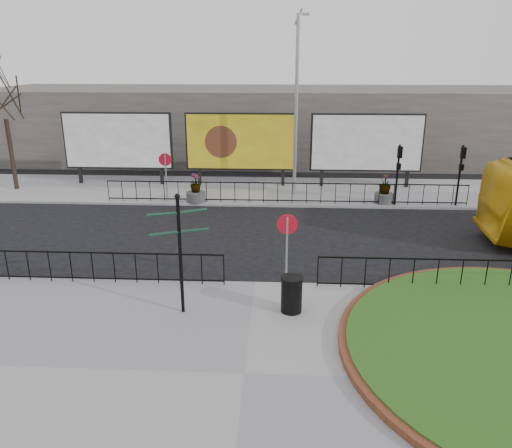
# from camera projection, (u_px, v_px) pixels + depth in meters

# --- Properties ---
(ground) EXTENTS (90.00, 90.00, 0.00)m
(ground) POSITION_uv_depth(u_px,v_px,m) (255.00, 285.00, 16.43)
(ground) COLOR black
(ground) RESTS_ON ground
(pavement_near) EXTENTS (30.00, 10.00, 0.12)m
(pavement_near) POSITION_uv_depth(u_px,v_px,m) (244.00, 376.00, 11.67)
(pavement_near) COLOR gray
(pavement_near) RESTS_ON ground
(pavement_far) EXTENTS (44.00, 6.00, 0.12)m
(pavement_far) POSITION_uv_depth(u_px,v_px,m) (267.00, 191.00, 27.76)
(pavement_far) COLOR gray
(pavement_far) RESTS_ON ground
(railing_near_left) EXTENTS (10.00, 0.10, 1.10)m
(railing_near_left) POSITION_uv_depth(u_px,v_px,m) (71.00, 266.00, 16.22)
(railing_near_left) COLOR black
(railing_near_left) RESTS_ON pavement_near
(railing_near_right) EXTENTS (9.00, 0.10, 1.10)m
(railing_near_right) POSITION_uv_depth(u_px,v_px,m) (462.00, 274.00, 15.62)
(railing_near_right) COLOR black
(railing_near_right) RESTS_ON pavement_near
(railing_far) EXTENTS (18.00, 0.10, 1.10)m
(railing_far) POSITION_uv_depth(u_px,v_px,m) (285.00, 193.00, 24.97)
(railing_far) COLOR black
(railing_far) RESTS_ON pavement_far
(speed_sign_far) EXTENTS (0.64, 0.07, 2.47)m
(speed_sign_far) POSITION_uv_depth(u_px,v_px,m) (166.00, 167.00, 24.96)
(speed_sign_far) COLOR gray
(speed_sign_far) RESTS_ON pavement_far
(speed_sign_near) EXTENTS (0.64, 0.07, 2.47)m
(speed_sign_near) POSITION_uv_depth(u_px,v_px,m) (287.00, 235.00, 15.39)
(speed_sign_near) COLOR gray
(speed_sign_near) RESTS_ON pavement_near
(billboard_left) EXTENTS (6.20, 0.31, 4.10)m
(billboard_left) POSITION_uv_depth(u_px,v_px,m) (118.00, 141.00, 28.28)
(billboard_left) COLOR black
(billboard_left) RESTS_ON pavement_far
(billboard_mid) EXTENTS (6.20, 0.31, 4.10)m
(billboard_mid) POSITION_uv_depth(u_px,v_px,m) (241.00, 142.00, 27.95)
(billboard_mid) COLOR black
(billboard_mid) RESTS_ON pavement_far
(billboard_right) EXTENTS (6.20, 0.31, 4.10)m
(billboard_right) POSITION_uv_depth(u_px,v_px,m) (367.00, 143.00, 27.61)
(billboard_right) COLOR black
(billboard_right) RESTS_ON pavement_far
(lamp_post) EXTENTS (0.74, 0.18, 9.23)m
(lamp_post) POSITION_uv_depth(u_px,v_px,m) (296.00, 105.00, 25.22)
(lamp_post) COLOR gray
(lamp_post) RESTS_ON pavement_far
(signal_pole_a) EXTENTS (0.22, 0.26, 3.00)m
(signal_pole_a) POSITION_uv_depth(u_px,v_px,m) (398.00, 166.00, 24.28)
(signal_pole_a) COLOR black
(signal_pole_a) RESTS_ON pavement_far
(signal_pole_b) EXTENTS (0.22, 0.26, 3.00)m
(signal_pole_b) POSITION_uv_depth(u_px,v_px,m) (461.00, 166.00, 24.14)
(signal_pole_b) COLOR black
(signal_pole_b) RESTS_ON pavement_far
(tree_left) EXTENTS (2.00, 2.00, 7.00)m
(tree_left) POSITION_uv_depth(u_px,v_px,m) (7.00, 126.00, 26.83)
(tree_left) COLOR #2D2119
(tree_left) RESTS_ON pavement_far
(building_backdrop) EXTENTS (40.00, 10.00, 5.00)m
(building_backdrop) POSITION_uv_depth(u_px,v_px,m) (271.00, 123.00, 36.45)
(building_backdrop) COLOR #67605A
(building_backdrop) RESTS_ON ground
(fingerpost_sign) EXTENTS (1.61, 0.86, 3.54)m
(fingerpost_sign) POSITION_uv_depth(u_px,v_px,m) (180.00, 243.00, 13.81)
(fingerpost_sign) COLOR black
(fingerpost_sign) RESTS_ON pavement_near
(litter_bin) EXTENTS (0.65, 0.65, 1.08)m
(litter_bin) POSITION_uv_depth(u_px,v_px,m) (292.00, 294.00, 14.34)
(litter_bin) COLOR black
(litter_bin) RESTS_ON pavement_near
(planter_a) EXTENTS (0.97, 0.97, 1.46)m
(planter_a) POSITION_uv_depth(u_px,v_px,m) (196.00, 192.00, 25.29)
(planter_a) COLOR #4C4C4F
(planter_a) RESTS_ON pavement_far
(planter_c) EXTENTS (0.95, 0.95, 1.53)m
(planter_c) POSITION_uv_depth(u_px,v_px,m) (384.00, 192.00, 25.04)
(planter_c) COLOR #4C4C4F
(planter_c) RESTS_ON pavement_far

